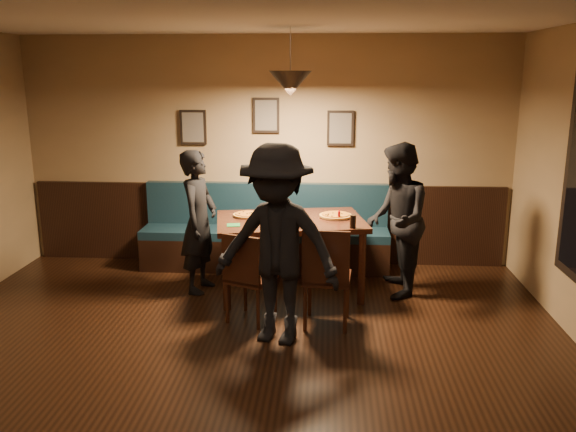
# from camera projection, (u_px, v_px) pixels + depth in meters

# --- Properties ---
(floor) EXTENTS (7.00, 7.00, 0.00)m
(floor) POSITION_uv_depth(u_px,v_px,m) (219.00, 410.00, 4.30)
(floor) COLOR black
(floor) RESTS_ON ground
(wall_back) EXTENTS (6.00, 0.00, 6.00)m
(wall_back) POSITION_uv_depth(u_px,v_px,m) (267.00, 152.00, 7.36)
(wall_back) COLOR #8C704F
(wall_back) RESTS_ON ground
(wainscot) EXTENTS (5.88, 0.06, 1.00)m
(wainscot) POSITION_uv_depth(u_px,v_px,m) (267.00, 223.00, 7.55)
(wainscot) COLOR black
(wainscot) RESTS_ON ground
(booth_bench) EXTENTS (3.00, 0.60, 1.00)m
(booth_bench) POSITION_uv_depth(u_px,v_px,m) (265.00, 229.00, 7.28)
(booth_bench) COLOR #0F232D
(booth_bench) RESTS_ON ground
(picture_left) EXTENTS (0.32, 0.04, 0.42)m
(picture_left) POSITION_uv_depth(u_px,v_px,m) (193.00, 127.00, 7.32)
(picture_left) COLOR black
(picture_left) RESTS_ON wall_back
(picture_center) EXTENTS (0.32, 0.04, 0.42)m
(picture_center) POSITION_uv_depth(u_px,v_px,m) (266.00, 115.00, 7.23)
(picture_center) COLOR black
(picture_center) RESTS_ON wall_back
(picture_right) EXTENTS (0.32, 0.04, 0.42)m
(picture_right) POSITION_uv_depth(u_px,v_px,m) (340.00, 128.00, 7.20)
(picture_right) COLOR black
(picture_right) RESTS_ON wall_back
(pendant_lamp) EXTENTS (0.44, 0.44, 0.25)m
(pendant_lamp) POSITION_uv_depth(u_px,v_px,m) (290.00, 83.00, 6.05)
(pendant_lamp) COLOR black
(pendant_lamp) RESTS_ON ceiling
(dining_table) EXTENTS (1.71, 1.26, 0.83)m
(dining_table) POSITION_uv_depth(u_px,v_px,m) (290.00, 256.00, 6.48)
(dining_table) COLOR black
(dining_table) RESTS_ON floor
(chair_near_left) EXTENTS (0.52, 0.52, 0.90)m
(chair_near_left) POSITION_uv_depth(u_px,v_px,m) (251.00, 276.00, 5.75)
(chair_near_left) COLOR black
(chair_near_left) RESTS_ON floor
(chair_near_right) EXTENTS (0.47, 0.47, 0.98)m
(chair_near_right) POSITION_uv_depth(u_px,v_px,m) (327.00, 275.00, 5.64)
(chair_near_right) COLOR black
(chair_near_right) RESTS_ON floor
(diner_left) EXTENTS (0.47, 0.63, 1.56)m
(diner_left) POSITION_uv_depth(u_px,v_px,m) (199.00, 222.00, 6.48)
(diner_left) COLOR black
(diner_left) RESTS_ON floor
(diner_right) EXTENTS (0.63, 0.81, 1.65)m
(diner_right) POSITION_uv_depth(u_px,v_px,m) (397.00, 220.00, 6.35)
(diner_right) COLOR black
(diner_right) RESTS_ON floor
(diner_front) EXTENTS (1.29, 0.96, 1.78)m
(diner_front) POSITION_uv_depth(u_px,v_px,m) (277.00, 245.00, 5.21)
(diner_front) COLOR black
(diner_front) RESTS_ON floor
(pizza_a) EXTENTS (0.42, 0.42, 0.04)m
(pizza_a) POSITION_uv_depth(u_px,v_px,m) (248.00, 215.00, 6.50)
(pizza_a) COLOR orange
(pizza_a) RESTS_ON dining_table
(pizza_b) EXTENTS (0.50, 0.50, 0.04)m
(pizza_b) POSITION_uv_depth(u_px,v_px,m) (286.00, 222.00, 6.16)
(pizza_b) COLOR #CD6926
(pizza_b) RESTS_ON dining_table
(pizza_c) EXTENTS (0.38, 0.38, 0.04)m
(pizza_c) POSITION_uv_depth(u_px,v_px,m) (336.00, 216.00, 6.45)
(pizza_c) COLOR orange
(pizza_c) RESTS_ON dining_table
(soda_glass) EXTENTS (0.08, 0.08, 0.13)m
(soda_glass) POSITION_uv_depth(u_px,v_px,m) (353.00, 222.00, 6.00)
(soda_glass) COLOR black
(soda_glass) RESTS_ON dining_table
(tabasco_bottle) EXTENTS (0.03, 0.03, 0.12)m
(tabasco_bottle) POSITION_uv_depth(u_px,v_px,m) (339.00, 215.00, 6.32)
(tabasco_bottle) COLOR maroon
(tabasco_bottle) RESTS_ON dining_table
(napkin_a) EXTENTS (0.14, 0.14, 0.01)m
(napkin_a) POSITION_uv_depth(u_px,v_px,m) (244.00, 214.00, 6.62)
(napkin_a) COLOR #1B6531
(napkin_a) RESTS_ON dining_table
(napkin_b) EXTENTS (0.15, 0.15, 0.01)m
(napkin_b) POSITION_uv_depth(u_px,v_px,m) (233.00, 225.00, 6.13)
(napkin_b) COLOR #1D6E2F
(napkin_b) RESTS_ON dining_table
(cutlery_set) EXTENTS (0.18, 0.06, 0.00)m
(cutlery_set) POSITION_uv_depth(u_px,v_px,m) (289.00, 228.00, 6.02)
(cutlery_set) COLOR silver
(cutlery_set) RESTS_ON dining_table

